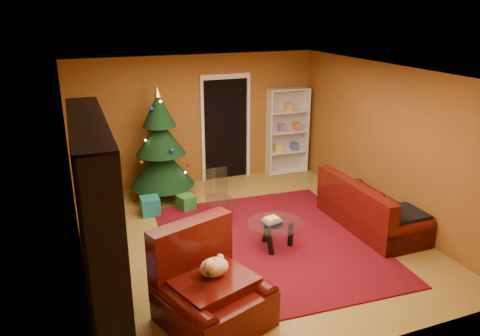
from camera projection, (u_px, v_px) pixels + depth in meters
name	position (u px, v px, depth m)	size (l,w,h in m)	color
floor	(249.00, 240.00, 7.41)	(5.00, 5.50, 0.05)	olive
ceiling	(250.00, 71.00, 6.54)	(5.00, 5.50, 0.05)	silver
wall_back	(197.00, 120.00, 9.41)	(5.00, 0.05, 2.60)	brown
wall_left	(72.00, 183.00, 6.10)	(0.05, 5.50, 2.60)	brown
wall_right	(388.00, 143.00, 7.85)	(0.05, 5.50, 2.60)	brown
doorway	(226.00, 130.00, 9.66)	(1.06, 0.60, 2.16)	black
rug	(270.00, 243.00, 7.25)	(3.10, 3.62, 0.02)	#610A14
media_unit	(96.00, 205.00, 5.90)	(0.44, 2.90, 2.22)	black
christmas_tree	(160.00, 145.00, 8.64)	(1.21, 1.21, 2.16)	black
gift_box_teal	(150.00, 206.00, 8.20)	(0.32, 0.32, 0.32)	#15736A
gift_box_green	(186.00, 202.00, 8.41)	(0.27, 0.27, 0.27)	#237327
gift_box_red	(170.00, 185.00, 9.25)	(0.24, 0.24, 0.24)	maroon
white_bookshelf	(287.00, 132.00, 10.03)	(0.88, 0.32, 1.90)	white
armchair	(214.00, 288.00, 5.30)	(1.18, 1.18, 0.92)	#3F0A06
dog	(214.00, 267.00, 5.29)	(0.40, 0.30, 0.30)	beige
sofa	(372.00, 204.00, 7.65)	(1.95, 0.88, 0.84)	#3F0A06
coffee_table	(276.00, 235.00, 7.04)	(0.84, 0.84, 0.52)	gray
acrylic_chair	(220.00, 199.00, 7.87)	(0.41, 0.45, 0.81)	#66605B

